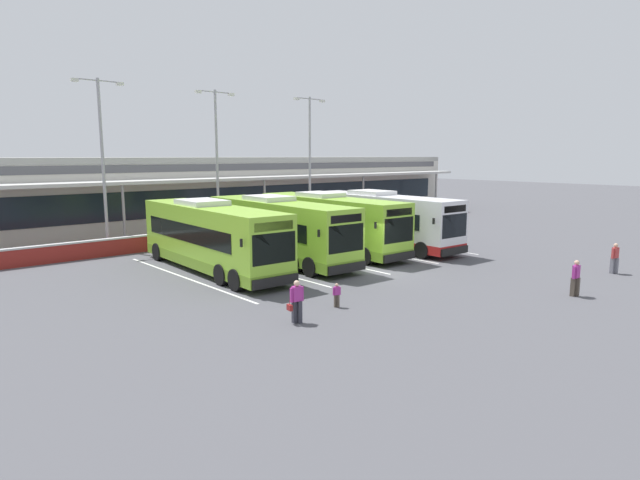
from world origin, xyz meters
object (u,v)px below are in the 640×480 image
object	(u,v)px
coach_bus_left_centre	(278,230)
pedestrian_child	(337,294)
lamp_post_centre	(217,154)
coach_bus_centre	(330,224)
pedestrian_with_handbag	(296,301)
pedestrian_in_dark_coat	(576,277)
lamp_post_west	(102,153)
coach_bus_right_centre	(381,221)
lamp_post_east	(310,154)
pedestrian_near_bin	(615,257)
coach_bus_leftmost	(211,238)

from	to	relation	value
coach_bus_left_centre	pedestrian_child	distance (m)	10.39
lamp_post_centre	pedestrian_child	bearing A→B (deg)	-108.08
coach_bus_centre	pedestrian_with_handbag	world-z (taller)	coach_bus_centre
coach_bus_left_centre	lamp_post_centre	distance (m)	11.98
coach_bus_left_centre	pedestrian_in_dark_coat	bearing A→B (deg)	-72.29
pedestrian_with_handbag	coach_bus_centre	bearing A→B (deg)	42.62
lamp_post_west	coach_bus_right_centre	bearing A→B (deg)	-38.10
pedestrian_in_dark_coat	pedestrian_child	xyz separation A→B (m)	(-9.02, 5.75, -0.33)
pedestrian_in_dark_coat	lamp_post_east	distance (m)	26.24
pedestrian_with_handbag	lamp_post_west	world-z (taller)	lamp_post_west
pedestrian_in_dark_coat	pedestrian_near_bin	world-z (taller)	same
pedestrian_near_bin	lamp_post_east	size ratio (longest dim) A/B	0.15
pedestrian_with_handbag	lamp_post_east	world-z (taller)	lamp_post_east
lamp_post_east	pedestrian_near_bin	bearing A→B (deg)	-89.55
pedestrian_child	pedestrian_near_bin	distance (m)	16.06
pedestrian_near_bin	coach_bus_centre	bearing A→B (deg)	114.50
lamp_post_east	lamp_post_centre	bearing A→B (deg)	172.94
lamp_post_west	lamp_post_east	size ratio (longest dim) A/B	1.00
pedestrian_near_bin	lamp_post_west	distance (m)	30.91
pedestrian_in_dark_coat	coach_bus_leftmost	bearing A→B (deg)	121.24
coach_bus_centre	coach_bus_right_centre	distance (m)	4.01
pedestrian_in_dark_coat	lamp_post_centre	distance (m)	26.68
pedestrian_with_handbag	pedestrian_child	size ratio (longest dim) A/B	1.61
coach_bus_right_centre	pedestrian_near_bin	size ratio (longest dim) A/B	7.57
pedestrian_child	pedestrian_near_bin	size ratio (longest dim) A/B	0.62
coach_bus_left_centre	coach_bus_centre	distance (m)	4.29
coach_bus_centre	lamp_post_east	distance (m)	12.47
coach_bus_leftmost	pedestrian_in_dark_coat	bearing A→B (deg)	-58.76
pedestrian_with_handbag	pedestrian_in_dark_coat	size ratio (longest dim) A/B	1.00
coach_bus_centre	lamp_post_centre	size ratio (longest dim) A/B	1.11
lamp_post_west	pedestrian_with_handbag	bearing A→B (deg)	-91.39
coach_bus_leftmost	pedestrian_in_dark_coat	xyz separation A→B (m)	(9.26, -15.27, -0.91)
lamp_post_centre	pedestrian_near_bin	bearing A→B (deg)	-71.34
coach_bus_left_centre	pedestrian_child	size ratio (longest dim) A/B	12.21
coach_bus_right_centre	coach_bus_leftmost	bearing A→B (deg)	175.92
pedestrian_with_handbag	lamp_post_west	xyz separation A→B (m)	(0.50, 20.41, 5.43)
pedestrian_near_bin	lamp_post_centre	world-z (taller)	lamp_post_centre
pedestrian_with_handbag	pedestrian_child	bearing A→B (deg)	11.38
pedestrian_child	coach_bus_leftmost	bearing A→B (deg)	91.43
pedestrian_with_handbag	pedestrian_in_dark_coat	world-z (taller)	same
lamp_post_west	pedestrian_child	bearing A→B (deg)	-84.15
lamp_post_centre	pedestrian_with_handbag	bearing A→B (deg)	-113.77
pedestrian_with_handbag	lamp_post_centre	xyz separation A→B (m)	(9.15, 20.77, 5.43)
pedestrian_in_dark_coat	pedestrian_near_bin	bearing A→B (deg)	5.32
coach_bus_leftmost	pedestrian_child	world-z (taller)	coach_bus_leftmost
coach_bus_left_centre	pedestrian_near_bin	bearing A→B (deg)	-52.96
coach_bus_right_centre	pedestrian_near_bin	distance (m)	14.12
coach_bus_leftmost	coach_bus_centre	world-z (taller)	same
pedestrian_with_handbag	pedestrian_near_bin	world-z (taller)	same
coach_bus_left_centre	pedestrian_child	world-z (taller)	coach_bus_left_centre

